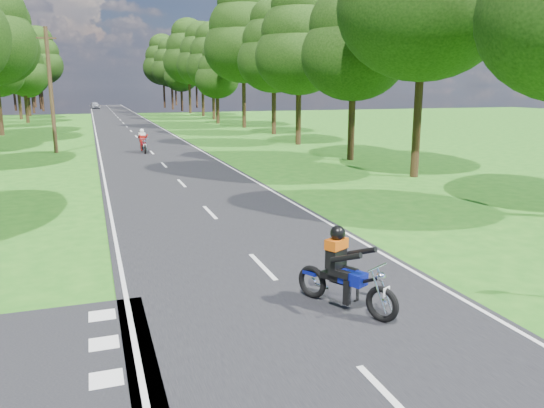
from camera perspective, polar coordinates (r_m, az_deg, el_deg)
name	(u,v)px	position (r m, az deg, el deg)	size (l,w,h in m)	color
ground	(292,297)	(11.32, 2.12, -10.00)	(160.00, 160.00, 0.00)	#206316
main_road	(127,127)	(60.02, -15.35, 8.02)	(7.00, 140.00, 0.02)	black
road_markings	(127,128)	(58.15, -15.36, 7.90)	(7.40, 140.00, 0.01)	silver
treeline	(129,53)	(70.11, -15.12, 15.39)	(40.00, 115.35, 14.78)	black
telegraph_pole	(51,90)	(37.82, -22.69, 11.24)	(1.20, 0.26, 8.00)	#382616
rider_near_blue	(346,269)	(10.52, 7.97, -6.91)	(0.67, 2.01, 1.68)	navy
rider_far_red	(143,141)	(36.20, -13.72, 6.63)	(0.63, 1.88, 1.57)	#A40C15
distant_car	(95,105)	(109.05, -18.51, 10.04)	(1.53, 3.80, 1.30)	silver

